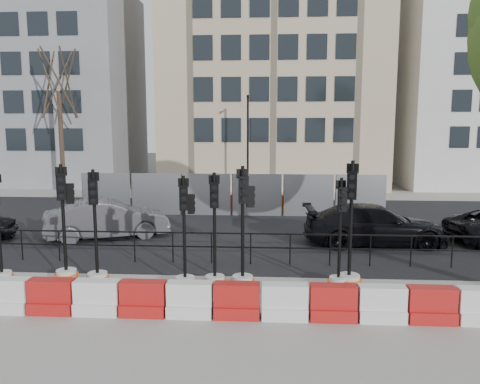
# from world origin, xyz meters

# --- Properties ---
(ground) EXTENTS (120.00, 120.00, 0.00)m
(ground) POSITION_xyz_m (0.00, 0.00, 0.00)
(ground) COLOR #51514C
(ground) RESTS_ON ground
(sidewalk_near) EXTENTS (40.00, 6.00, 0.02)m
(sidewalk_near) POSITION_xyz_m (0.00, -3.00, 0.01)
(sidewalk_near) COLOR gray
(sidewalk_near) RESTS_ON ground
(road) EXTENTS (40.00, 14.00, 0.03)m
(road) POSITION_xyz_m (0.00, 7.00, 0.01)
(road) COLOR black
(road) RESTS_ON ground
(sidewalk_far) EXTENTS (40.00, 4.00, 0.02)m
(sidewalk_far) POSITION_xyz_m (0.00, 16.00, 0.01)
(sidewalk_far) COLOR gray
(sidewalk_far) RESTS_ON ground
(building_grey) EXTENTS (11.00, 9.06, 14.00)m
(building_grey) POSITION_xyz_m (-14.00, 21.99, 7.00)
(building_grey) COLOR gray
(building_grey) RESTS_ON ground
(building_cream) EXTENTS (15.00, 10.06, 18.00)m
(building_cream) POSITION_xyz_m (2.00, 21.99, 9.00)
(building_cream) COLOR #C7B692
(building_cream) RESTS_ON ground
(kerb_railing) EXTENTS (18.00, 0.04, 1.00)m
(kerb_railing) POSITION_xyz_m (0.00, 1.20, 0.69)
(kerb_railing) COLOR black
(kerb_railing) RESTS_ON ground
(heras_fencing) EXTENTS (14.33, 1.72, 2.00)m
(heras_fencing) POSITION_xyz_m (-0.49, 9.71, 0.71)
(heras_fencing) COLOR gray
(heras_fencing) RESTS_ON ground
(lamp_post_far) EXTENTS (0.12, 0.56, 6.00)m
(lamp_post_far) POSITION_xyz_m (0.50, 14.98, 3.22)
(lamp_post_far) COLOR black
(lamp_post_far) RESTS_ON ground
(tree_bare_far) EXTENTS (2.00, 2.00, 9.00)m
(tree_bare_far) POSITION_xyz_m (-11.00, 15.50, 6.65)
(tree_bare_far) COLOR #473828
(tree_bare_far) RESTS_ON ground
(barrier_row) EXTENTS (15.70, 0.50, 0.80)m
(barrier_row) POSITION_xyz_m (-0.00, -2.80, 0.37)
(barrier_row) COLOR red
(barrier_row) RESTS_ON ground
(traffic_signal_a) EXTENTS (0.60, 0.60, 3.06)m
(traffic_signal_a) POSITION_xyz_m (-5.35, -1.07, 0.63)
(traffic_signal_a) COLOR silver
(traffic_signal_a) RESTS_ON ground
(traffic_signal_b) EXTENTS (0.64, 0.64, 3.24)m
(traffic_signal_b) POSITION_xyz_m (-3.67, -0.84, 0.77)
(traffic_signal_b) COLOR silver
(traffic_signal_b) RESTS_ON ground
(traffic_signal_c) EXTENTS (0.61, 0.61, 3.12)m
(traffic_signal_c) POSITION_xyz_m (-2.77, -0.99, 0.64)
(traffic_signal_c) COLOR silver
(traffic_signal_c) RESTS_ON ground
(traffic_signal_d) EXTENTS (0.59, 0.59, 2.99)m
(traffic_signal_d) POSITION_xyz_m (-0.40, -1.14, 0.71)
(traffic_signal_d) COLOR silver
(traffic_signal_d) RESTS_ON ground
(traffic_signal_e) EXTENTS (0.60, 0.60, 3.06)m
(traffic_signal_e) POSITION_xyz_m (0.36, -1.05, 0.63)
(traffic_signal_e) COLOR silver
(traffic_signal_e) RESTS_ON ground
(traffic_signal_f) EXTENTS (0.64, 0.64, 3.23)m
(traffic_signal_f) POSITION_xyz_m (1.09, -1.06, 0.77)
(traffic_signal_f) COLOR silver
(traffic_signal_f) RESTS_ON ground
(traffic_signal_g) EXTENTS (0.58, 0.58, 2.94)m
(traffic_signal_g) POSITION_xyz_m (3.56, -0.91, 0.61)
(traffic_signal_g) COLOR silver
(traffic_signal_g) RESTS_ON ground
(traffic_signal_h) EXTENTS (0.66, 0.66, 3.37)m
(traffic_signal_h) POSITION_xyz_m (3.83, -0.85, 0.70)
(traffic_signal_h) COLOR silver
(traffic_signal_h) RESTS_ON ground
(car_b) EXTENTS (4.84, 5.65, 1.49)m
(car_b) POSITION_xyz_m (-4.32, 4.29, 0.74)
(car_b) COLOR #4D4C51
(car_b) RESTS_ON ground
(car_c) EXTENTS (2.40, 5.14, 1.45)m
(car_c) POSITION_xyz_m (5.51, 3.89, 0.72)
(car_c) COLOR black
(car_c) RESTS_ON ground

